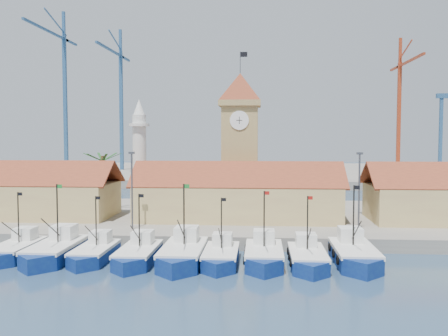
# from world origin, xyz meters

# --- Properties ---
(ground) EXTENTS (400.00, 400.00, 0.00)m
(ground) POSITION_xyz_m (0.00, 0.00, 0.00)
(ground) COLOR #1B3448
(ground) RESTS_ON ground
(quay) EXTENTS (140.00, 32.00, 1.50)m
(quay) POSITION_xyz_m (0.00, 24.00, 0.75)
(quay) COLOR gray
(quay) RESTS_ON ground
(terminal) EXTENTS (240.00, 80.00, 2.00)m
(terminal) POSITION_xyz_m (0.00, 110.00, 1.00)
(terminal) COLOR gray
(terminal) RESTS_ON ground
(boat_0) EXTENTS (3.38, 9.26, 7.01)m
(boat_0) POSITION_xyz_m (-21.75, 3.18, 0.72)
(boat_0) COLOR navy
(boat_0) RESTS_ON ground
(boat_1) EXTENTS (3.83, 10.50, 7.94)m
(boat_1) POSITION_xyz_m (-17.45, 2.62, 0.82)
(boat_1) COLOR navy
(boat_1) RESTS_ON ground
(boat_2) EXTENTS (3.25, 8.89, 6.73)m
(boat_2) POSITION_xyz_m (-13.45, 2.66, 0.70)
(boat_2) COLOR navy
(boat_2) RESTS_ON ground
(boat_3) EXTENTS (3.41, 9.35, 7.08)m
(boat_3) POSITION_xyz_m (-8.94, 2.09, 0.73)
(boat_3) COLOR navy
(boat_3) RESTS_ON ground
(boat_4) EXTENTS (3.91, 10.71, 8.11)m
(boat_4) POSITION_xyz_m (-4.54, 2.19, 0.84)
(boat_4) COLOR navy
(boat_4) RESTS_ON ground
(boat_5) EXTENTS (3.25, 8.90, 6.73)m
(boat_5) POSITION_xyz_m (-0.85, 2.22, 0.70)
(boat_5) COLOR navy
(boat_5) RESTS_ON ground
(boat_6) EXTENTS (3.58, 9.80, 7.41)m
(boat_6) POSITION_xyz_m (3.29, 2.56, 0.77)
(boat_6) COLOR navy
(boat_6) RESTS_ON ground
(boat_7) EXTENTS (3.38, 9.27, 7.02)m
(boat_7) POSITION_xyz_m (7.41, 2.00, 0.73)
(boat_7) COLOR navy
(boat_7) RESTS_ON ground
(boat_8) EXTENTS (3.86, 10.57, 8.00)m
(boat_8) POSITION_xyz_m (11.98, 3.19, 0.83)
(boat_8) COLOR navy
(boat_8) RESTS_ON ground
(hall_left) EXTENTS (31.20, 10.13, 7.61)m
(hall_left) POSITION_xyz_m (-32.00, 20.00, 3.99)
(hall_left) COLOR tan
(hall_left) RESTS_ON quay
(hall_center) EXTENTS (27.04, 10.13, 7.61)m
(hall_center) POSITION_xyz_m (0.00, 20.00, 3.99)
(hall_center) COLOR tan
(hall_center) RESTS_ON quay
(clock_tower) EXTENTS (5.80, 5.80, 22.70)m
(clock_tower) POSITION_xyz_m (0.00, 26.00, 11.96)
(clock_tower) COLOR #A48E54
(clock_tower) RESTS_ON quay
(minaret) EXTENTS (3.00, 3.00, 16.30)m
(minaret) POSITION_xyz_m (-15.00, 28.00, 9.73)
(minaret) COLOR silver
(minaret) RESTS_ON quay
(palm_tree) EXTENTS (5.60, 5.03, 8.39)m
(palm_tree) POSITION_xyz_m (-20.00, 26.00, 6.25)
(palm_tree) COLOR brown
(palm_tree) RESTS_ON quay
(lamp_posts) EXTENTS (80.70, 0.25, 9.03)m
(lamp_posts) POSITION_xyz_m (0.50, 12.00, 6.48)
(lamp_posts) COLOR #3F3F44
(lamp_posts) RESTS_ON quay
(crane_blue_far) EXTENTS (1.00, 35.97, 47.41)m
(crane_blue_far) POSITION_xyz_m (-55.76, 100.27, 28.57)
(crane_blue_far) COLOR #29537E
(crane_blue_far) RESTS_ON terminal
(crane_blue_near) EXTENTS (1.00, 32.93, 43.18)m
(crane_blue_near) POSITION_xyz_m (-40.33, 106.59, 25.98)
(crane_blue_near) COLOR #29537E
(crane_blue_near) RESTS_ON terminal
(crane_red_right) EXTENTS (1.00, 31.75, 38.86)m
(crane_red_right) POSITION_xyz_m (43.22, 103.64, 23.49)
(crane_red_right) COLOR #9C3318
(crane_red_right) RESTS_ON terminal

